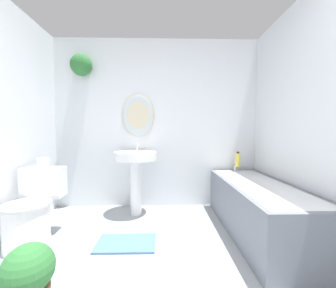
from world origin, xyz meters
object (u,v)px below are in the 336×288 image
at_px(bathtub, 258,207).
at_px(potted_plant, 29,275).
at_px(shampoo_bottle, 238,160).
at_px(toilet, 32,212).
at_px(pedestal_sink, 136,166).
at_px(toilet_paper_roll, 43,163).

bearing_deg(bathtub, potted_plant, -153.70).
xyz_separation_m(bathtub, shampoo_bottle, (0.01, 0.64, 0.42)).
relative_size(toilet, pedestal_sink, 0.76).
distance_m(toilet, toilet_paper_roll, 0.49).
distance_m(pedestal_sink, potted_plant, 1.58).
bearing_deg(pedestal_sink, potted_plant, -107.50).
distance_m(bathtub, toilet_paper_roll, 2.33).
height_order(bathtub, shampoo_bottle, shampoo_bottle).
bearing_deg(toilet_paper_roll, potted_plant, -64.83).
bearing_deg(potted_plant, toilet, 120.84).
height_order(shampoo_bottle, toilet_paper_roll, shampoo_bottle).
distance_m(bathtub, potted_plant, 2.03).
relative_size(toilet, toilet_paper_roll, 6.38).
distance_m(pedestal_sink, toilet_paper_roll, 1.03).
relative_size(shampoo_bottle, toilet_paper_roll, 1.83).
bearing_deg(bathtub, pedestal_sink, 158.14).
xyz_separation_m(pedestal_sink, toilet_paper_roll, (-0.91, -0.48, 0.11)).
height_order(toilet, potted_plant, toilet).
xyz_separation_m(pedestal_sink, potted_plant, (-0.46, -1.45, -0.43)).
bearing_deg(potted_plant, bathtub, 26.30).
height_order(pedestal_sink, bathtub, pedestal_sink).
bearing_deg(potted_plant, pedestal_sink, 72.50).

